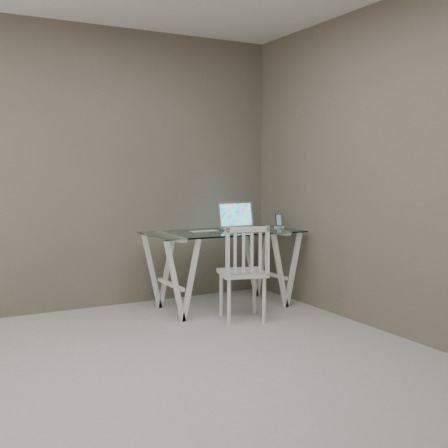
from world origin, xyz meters
The scene contains 7 objects.
room centered at (-0.06, 0.02, 1.72)m, with size 4.50×4.52×2.71m.
desk centered at (1.20, 1.65, 0.38)m, with size 1.50×0.70×0.75m.
chair centered at (1.13, 1.13, 0.47)m, with size 0.48×0.48×0.86m.
laptop centered at (1.42, 1.70, 0.81)m, with size 0.39×0.32×0.27m.
keyboard centered at (1.02, 1.70, 0.75)m, with size 0.29×0.12×0.01m, color silver.
mouse centered at (1.12, 1.40, 0.76)m, with size 0.11×0.07×0.04m, color white.
phone_dock centered at (1.86, 1.68, 0.79)m, with size 0.08×0.08×0.14m.
Camera 1 is at (-1.32, -3.09, 1.33)m, focal length 45.00 mm.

